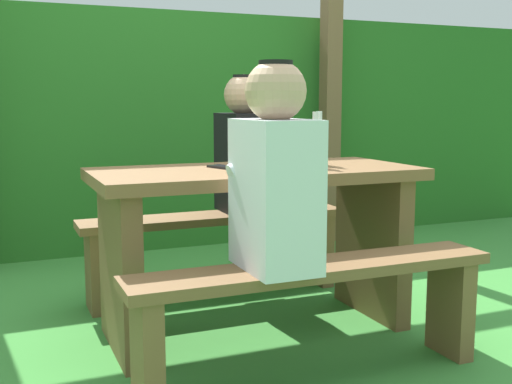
{
  "coord_description": "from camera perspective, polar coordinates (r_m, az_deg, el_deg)",
  "views": [
    {
      "loc": [
        -1.06,
        -2.51,
        1.02
      ],
      "look_at": [
        0.0,
        0.0,
        0.63
      ],
      "focal_mm": 44.32,
      "sensor_mm": 36.0,
      "label": 1
    }
  ],
  "objects": [
    {
      "name": "hedge_backdrop",
      "position": [
        4.73,
        -9.94,
        5.56
      ],
      "size": [
        6.4,
        0.79,
        1.62
      ],
      "primitive_type": "cube",
      "color": "#256320",
      "rests_on": "ground_plane"
    },
    {
      "name": "bottle_right",
      "position": [
        2.77,
        5.34,
        4.15
      ],
      "size": [
        0.06,
        0.06,
        0.24
      ],
      "color": "silver",
      "rests_on": "picnic_table"
    },
    {
      "name": "picnic_table",
      "position": [
        2.77,
        0.0,
        -2.64
      ],
      "size": [
        1.4,
        0.64,
        0.73
      ],
      "color": "brown",
      "rests_on": "ground_plane"
    },
    {
      "name": "ground_plane",
      "position": [
        2.91,
        0.0,
        -12.34
      ],
      "size": [
        12.0,
        12.0,
        0.0
      ],
      "primitive_type": "plane",
      "color": "#3D8838"
    },
    {
      "name": "pergola_post_right",
      "position": [
        4.63,
        6.73,
        9.26
      ],
      "size": [
        0.12,
        0.12,
        2.22
      ],
      "primitive_type": "cube",
      "color": "brown",
      "rests_on": "ground_plane"
    },
    {
      "name": "bench_near",
      "position": [
        2.33,
        5.32,
        -9.41
      ],
      "size": [
        1.4,
        0.24,
        0.44
      ],
      "color": "brown",
      "rests_on": "ground_plane"
    },
    {
      "name": "person_white_shirt",
      "position": [
        2.17,
        1.71,
        1.6
      ],
      "size": [
        0.25,
        0.35,
        0.72
      ],
      "color": "silver",
      "rests_on": "bench_near"
    },
    {
      "name": "drinking_glass",
      "position": [
        2.6,
        -1.04,
        2.96
      ],
      "size": [
        0.07,
        0.07,
        0.1
      ],
      "primitive_type": "cylinder",
      "color": "silver",
      "rests_on": "picnic_table"
    },
    {
      "name": "bottle_left",
      "position": [
        2.89,
        5.67,
        4.28
      ],
      "size": [
        0.07,
        0.07,
        0.24
      ],
      "color": "silver",
      "rests_on": "picnic_table"
    },
    {
      "name": "person_black_coat",
      "position": [
        3.3,
        -1.04,
        3.86
      ],
      "size": [
        0.25,
        0.35,
        0.72
      ],
      "color": "black",
      "rests_on": "bench_far"
    },
    {
      "name": "cell_phone",
      "position": [
        2.74,
        -3.02,
        2.28
      ],
      "size": [
        0.11,
        0.15,
        0.01
      ],
      "primitive_type": "cube",
      "rotation": [
        0.0,
        0.0,
        0.32
      ],
      "color": "black",
      "rests_on": "picnic_table"
    },
    {
      "name": "bench_far",
      "position": [
        3.31,
        -3.7,
        -4.11
      ],
      "size": [
        1.4,
        0.24,
        0.44
      ],
      "color": "brown",
      "rests_on": "ground_plane"
    }
  ]
}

